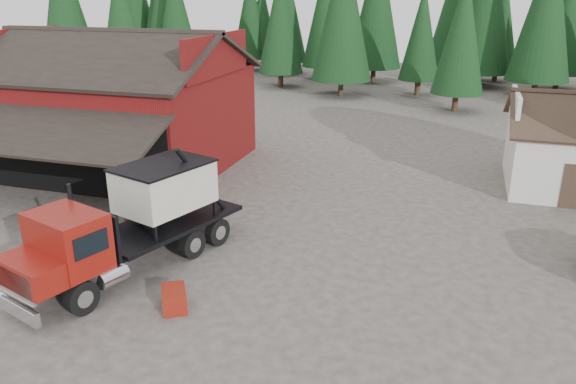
% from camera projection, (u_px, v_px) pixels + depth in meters
% --- Properties ---
extents(ground, '(120.00, 120.00, 0.00)m').
position_uv_depth(ground, '(238.00, 275.00, 18.79)').
color(ground, '#463D37').
rests_on(ground, ground).
extents(red_barn, '(12.80, 13.63, 7.18)m').
position_uv_depth(red_barn, '(115.00, 115.00, 29.86)').
color(red_barn, maroon).
rests_on(red_barn, ground).
extents(conifer_backdrop, '(76.00, 16.00, 16.00)m').
position_uv_depth(conifer_backdrop, '(396.00, 84.00, 56.45)').
color(conifer_backdrop, black).
rests_on(conifer_backdrop, ground).
extents(near_pine_a, '(4.40, 4.40, 11.40)m').
position_uv_depth(near_pine_a, '(121.00, 22.00, 47.94)').
color(near_pine_a, '#382619').
rests_on(near_pine_a, ground).
extents(near_pine_b, '(3.96, 3.96, 10.40)m').
position_uv_depth(near_pine_b, '(462.00, 33.00, 41.99)').
color(near_pine_b, '#382619').
rests_on(near_pine_b, ground).
extents(near_pine_d, '(5.28, 5.28, 13.40)m').
position_uv_depth(near_pine_d, '(343.00, 9.00, 47.89)').
color(near_pine_d, '#382619').
rests_on(near_pine_d, ground).
extents(feed_truck, '(4.85, 8.89, 3.88)m').
position_uv_depth(feed_truck, '(133.00, 219.00, 18.68)').
color(feed_truck, black).
rests_on(feed_truck, ground).
extents(equip_box, '(1.17, 1.30, 0.60)m').
position_uv_depth(equip_box, '(174.00, 299.00, 16.76)').
color(equip_box, maroon).
rests_on(equip_box, ground).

